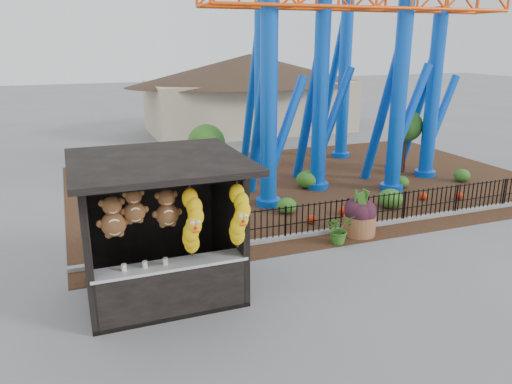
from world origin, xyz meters
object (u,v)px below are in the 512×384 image
object	(u,v)px
prize_booth	(163,233)
potted_plant	(339,229)
terracotta_planter	(359,225)
roller_coaster	(337,10)

from	to	relation	value
prize_booth	potted_plant	distance (m)	5.35
prize_booth	potted_plant	xyz separation A→B (m)	(5.06, 1.34, -1.11)
terracotta_planter	prize_booth	bearing A→B (deg)	-164.24
terracotta_planter	potted_plant	bearing A→B (deg)	-158.71
prize_booth	roller_coaster	xyz separation A→B (m)	(8.11, 7.32, 4.91)
roller_coaster	terracotta_planter	world-z (taller)	roller_coaster
roller_coaster	terracotta_planter	xyz separation A→B (m)	(-2.17, -5.64, -6.14)
roller_coaster	potted_plant	xyz separation A→B (m)	(-3.05, -5.98, -6.02)
prize_booth	terracotta_planter	distance (m)	6.29
terracotta_planter	roller_coaster	bearing A→B (deg)	68.93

